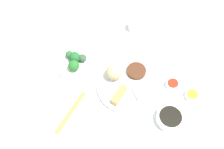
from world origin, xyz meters
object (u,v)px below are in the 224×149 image
at_px(sauce_ramekin_hot_mustard, 192,95).
at_px(chopsticks_pair, 71,112).
at_px(sauce_ramekin_sweet_and_sour, 172,84).
at_px(main_plate, 128,85).
at_px(broccoli_plate, 77,63).
at_px(soy_sauce_bowl, 170,118).
at_px(teacup, 133,26).

distance_m(sauce_ramekin_hot_mustard, chopsticks_pair, 0.55).
bearing_deg(sauce_ramekin_hot_mustard, sauce_ramekin_sweet_and_sour, 24.00).
height_order(main_plate, sauce_ramekin_hot_mustard, sauce_ramekin_hot_mustard).
relative_size(broccoli_plate, sauce_ramekin_sweet_and_sour, 3.42).
relative_size(soy_sauce_bowl, sauce_ramekin_sweet_and_sour, 1.96).
bearing_deg(sauce_ramekin_hot_mustard, broccoli_plate, 40.40).
xyz_separation_m(broccoli_plate, chopsticks_pair, (-0.21, 0.14, -0.00)).
xyz_separation_m(broccoli_plate, sauce_ramekin_sweet_and_sour, (-0.34, -0.33, 0.00)).
relative_size(sauce_ramekin_sweet_and_sour, chopsticks_pair, 0.27).
height_order(sauce_ramekin_hot_mustard, chopsticks_pair, sauce_ramekin_hot_mustard).
distance_m(soy_sauce_bowl, sauce_ramekin_sweet_and_sour, 0.17).
distance_m(main_plate, chopsticks_pair, 0.29).
xyz_separation_m(soy_sauce_bowl, sauce_ramekin_sweet_and_sour, (0.12, -0.12, -0.01)).
bearing_deg(main_plate, soy_sauce_bowl, -165.23).
relative_size(sauce_ramekin_hot_mustard, teacup, 1.05).
relative_size(main_plate, chopsticks_pair, 1.36).
bearing_deg(chopsticks_pair, soy_sauce_bowl, -125.62).
height_order(broccoli_plate, sauce_ramekin_sweet_and_sour, sauce_ramekin_sweet_and_sour).
height_order(sauce_ramekin_sweet_and_sour, sauce_ramekin_hot_mustard, same).
distance_m(main_plate, broccoli_plate, 0.28).
relative_size(broccoli_plate, chopsticks_pair, 0.93).
bearing_deg(main_plate, chopsticks_pair, 86.32).
height_order(main_plate, sauce_ramekin_sweet_and_sour, sauce_ramekin_sweet_and_sour).
relative_size(sauce_ramekin_sweet_and_sour, teacup, 1.05).
distance_m(main_plate, teacup, 0.35).
bearing_deg(broccoli_plate, soy_sauce_bowl, -155.64).
bearing_deg(broccoli_plate, chopsticks_pair, 146.74).
bearing_deg(broccoli_plate, teacup, -82.63).
distance_m(broccoli_plate, teacup, 0.37).
distance_m(broccoli_plate, soy_sauce_bowl, 0.51).
xyz_separation_m(main_plate, broccoli_plate, (0.23, 0.15, -0.00)).
height_order(teacup, chopsticks_pair, teacup).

